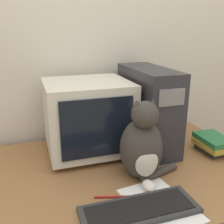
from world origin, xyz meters
TOP-DOWN VIEW (x-y plane):
  - wall_back at (0.00, 0.95)m, footprint 7.00×0.05m
  - crt_monitor at (-0.09, 0.67)m, footprint 0.41×0.38m
  - computer_tower at (0.23, 0.64)m, footprint 0.18×0.46m
  - keyboard at (-0.03, 0.14)m, footprint 0.42×0.16m
  - cat at (0.07, 0.35)m, footprint 0.28×0.25m
  - book_stack at (0.53, 0.45)m, footprint 0.15×0.20m
  - pen at (-0.10, 0.24)m, footprint 0.14×0.05m
  - paper_sheet at (0.05, 0.15)m, footprint 0.24×0.32m

SIDE VIEW (x-z plane):
  - paper_sheet at x=0.05m, z-range 0.71..0.71m
  - pen at x=-0.10m, z-range 0.71..0.72m
  - keyboard at x=-0.03m, z-range 0.71..0.73m
  - book_stack at x=0.53m, z-range 0.71..0.80m
  - cat at x=0.07m, z-range 0.68..1.04m
  - crt_monitor at x=-0.09m, z-range 0.71..1.09m
  - computer_tower at x=0.23m, z-range 0.71..1.14m
  - wall_back at x=0.00m, z-range 0.00..2.50m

